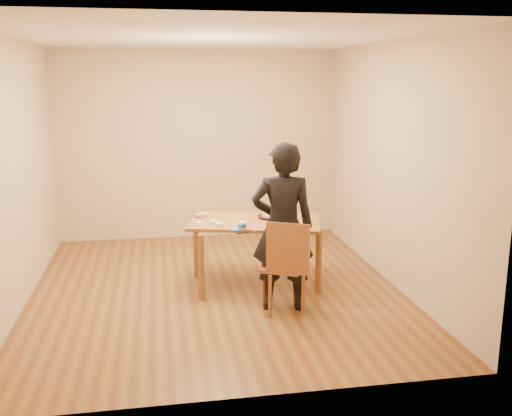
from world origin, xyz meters
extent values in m
cube|color=brown|center=(0.00, 0.00, 0.00)|extent=(4.00, 4.50, 0.00)
cube|color=silver|center=(0.00, 0.00, 2.70)|extent=(4.00, 4.50, 0.00)
cube|color=#CAB38C|center=(0.00, 2.25, 1.35)|extent=(4.00, 0.00, 2.70)
cube|color=#CAB38C|center=(-2.00, 0.00, 1.35)|extent=(0.00, 4.50, 2.70)
cube|color=#CAB38C|center=(2.00, 0.00, 1.35)|extent=(0.00, 4.50, 2.70)
cube|color=brown|center=(0.46, 0.08, 0.73)|extent=(1.59, 1.17, 0.04)
cube|color=brown|center=(0.61, -0.69, 0.45)|extent=(0.51, 0.51, 0.04)
cylinder|color=#C80D3F|center=(0.66, 0.18, 0.76)|extent=(0.32, 0.32, 0.02)
cylinder|color=white|center=(0.66, 0.18, 0.81)|extent=(0.21, 0.21, 0.07)
ellipsoid|color=white|center=(0.66, 0.18, 0.85)|extent=(0.20, 0.20, 0.03)
cylinder|color=white|center=(0.26, -0.27, 0.79)|extent=(0.09, 0.09, 0.08)
cylinder|color=#1A46AC|center=(0.17, -0.31, 0.75)|extent=(0.10, 0.10, 0.01)
ellipsoid|color=white|center=(0.17, -0.31, 0.76)|extent=(0.04, 0.04, 0.02)
cylinder|color=white|center=(0.03, -0.12, 0.77)|extent=(0.08, 0.08, 0.04)
cylinder|color=white|center=(-0.01, 0.01, 0.77)|extent=(0.07, 0.07, 0.04)
cylinder|color=white|center=(-0.17, -0.04, 0.77)|extent=(0.08, 0.08, 0.04)
cube|color=#E5359C|center=(-0.12, 0.33, 0.76)|extent=(0.13, 0.07, 0.02)
cube|color=green|center=(-0.13, 0.33, 0.78)|extent=(0.15, 0.09, 0.02)
cube|color=black|center=(0.26, -0.42, 0.75)|extent=(0.16, 0.08, 0.01)
imported|color=black|center=(0.61, -0.65, 0.85)|extent=(0.68, 0.50, 1.70)
camera|label=1|loc=(-0.59, -5.98, 2.28)|focal=40.00mm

